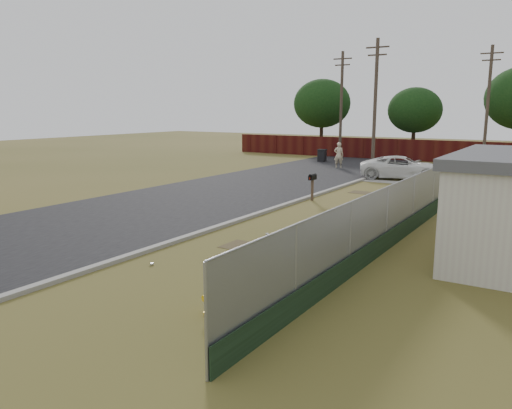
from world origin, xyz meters
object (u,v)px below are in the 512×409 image
Objects in this scene: pedestrian at (339,155)px; fire_hydrant at (211,297)px; mailbox at (312,179)px; trash_bin at (322,155)px; pickup_truck at (402,168)px.

fire_hydrant is at bearing 91.01° from pedestrian.
fire_hydrant is 0.44× the size of pedestrian.
mailbox is 1.25× the size of trash_bin.
mailbox reaches higher than fire_hydrant.
fire_hydrant is 14.01m from mailbox.
trash_bin is (-2.95, 3.48, -0.43)m from pedestrian.
pickup_truck is at bearing 96.58° from fire_hydrant.
pickup_truck reaches higher than fire_hydrant.
fire_hydrant is at bearing -69.31° from trash_bin.
fire_hydrant is 0.66× the size of mailbox.
pedestrian reaches higher than pickup_truck.
mailbox is 0.25× the size of pickup_truck.
fire_hydrant is 0.17× the size of pickup_truck.
fire_hydrant is at bearing 171.71° from pickup_truck.
fire_hydrant is 0.82× the size of trash_bin.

